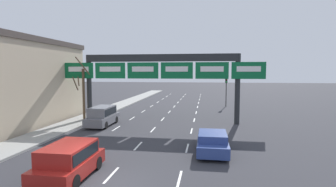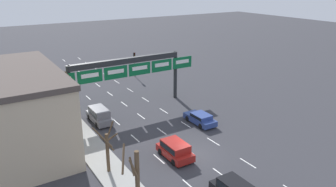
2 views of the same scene
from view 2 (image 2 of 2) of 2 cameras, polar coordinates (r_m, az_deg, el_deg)
name	(u,v)px [view 2 (image 2 of 2)]	position (r m, az deg, el deg)	size (l,w,h in m)	color
ground_plane	(193,154)	(32.36, 4.44, -10.49)	(220.00, 220.00, 0.00)	#333338
sidewalk_left	(117,179)	(28.95, -8.88, -14.42)	(2.80, 110.00, 0.15)	#999993
lane_dashes	(132,110)	(42.85, -6.27, -2.83)	(6.72, 67.00, 0.01)	white
sign_gantry	(127,69)	(42.08, -7.14, 4.26)	(19.72, 0.70, 6.66)	#232628
car_blue	(200,118)	(38.54, 5.65, -4.29)	(1.87, 4.33, 1.28)	navy
suv_red	(175,149)	(31.29, 1.25, -9.65)	(1.98, 3.95, 1.60)	maroon
suv_grey	(99,115)	(39.47, -11.88, -3.60)	(1.83, 4.46, 1.76)	slate
traffic_light_near_gantry	(135,59)	(56.83, -5.85, 5.94)	(0.30, 0.35, 4.26)	black
tree_bare_closest	(136,179)	(23.57, -5.58, -14.68)	(1.49, 1.87, 5.09)	brown
tree_bare_second	(68,97)	(39.76, -16.96, -0.52)	(2.12, 2.17, 6.29)	brown
tree_bare_third	(108,148)	(28.72, -10.48, -9.31)	(2.19, 2.18, 4.77)	brown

